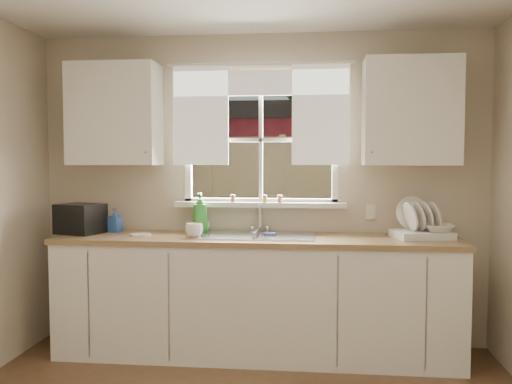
# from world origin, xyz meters

# --- Properties ---
(room_walls) EXTENTS (3.62, 4.02, 2.50)m
(room_walls) POSITION_xyz_m (0.00, -0.07, 1.24)
(room_walls) COLOR beige
(room_walls) RESTS_ON ground
(window) EXTENTS (1.38, 0.16, 1.06)m
(window) POSITION_xyz_m (0.00, 2.00, 1.49)
(window) COLOR white
(window) RESTS_ON room_walls
(curtains) EXTENTS (1.50, 0.03, 0.81)m
(curtains) POSITION_xyz_m (0.00, 1.95, 1.93)
(curtains) COLOR white
(curtains) RESTS_ON room_walls
(base_cabinets) EXTENTS (3.00, 0.62, 0.87)m
(base_cabinets) POSITION_xyz_m (0.00, 1.68, 0.43)
(base_cabinets) COLOR white
(base_cabinets) RESTS_ON ground
(countertop) EXTENTS (3.04, 0.65, 0.04)m
(countertop) POSITION_xyz_m (0.00, 1.68, 0.89)
(countertop) COLOR olive
(countertop) RESTS_ON base_cabinets
(upper_cabinet_left) EXTENTS (0.70, 0.33, 0.80)m
(upper_cabinet_left) POSITION_xyz_m (-1.15, 1.82, 1.85)
(upper_cabinet_left) COLOR white
(upper_cabinet_left) RESTS_ON room_walls
(upper_cabinet_right) EXTENTS (0.70, 0.33, 0.80)m
(upper_cabinet_right) POSITION_xyz_m (1.15, 1.82, 1.85)
(upper_cabinet_right) COLOR white
(upper_cabinet_right) RESTS_ON room_walls
(wall_outlet) EXTENTS (0.08, 0.01, 0.12)m
(wall_outlet) POSITION_xyz_m (0.88, 1.99, 1.08)
(wall_outlet) COLOR beige
(wall_outlet) RESTS_ON room_walls
(sill_jars) EXTENTS (0.42, 0.04, 0.06)m
(sill_jars) POSITION_xyz_m (-0.01, 1.94, 1.18)
(sill_jars) COLOR brown
(sill_jars) RESTS_ON window
(backyard) EXTENTS (20.00, 10.00, 6.13)m
(backyard) POSITION_xyz_m (0.58, 8.42, 3.46)
(backyard) COLOR #335421
(backyard) RESTS_ON ground
(sink) EXTENTS (0.88, 0.52, 0.40)m
(sink) POSITION_xyz_m (0.00, 1.71, 0.84)
(sink) COLOR #B7B7BC
(sink) RESTS_ON countertop
(dish_rack) EXTENTS (0.46, 0.39, 0.30)m
(dish_rack) POSITION_xyz_m (1.23, 1.74, 0.99)
(dish_rack) COLOR silver
(dish_rack) RESTS_ON countertop
(bowl) EXTENTS (0.23, 0.23, 0.06)m
(bowl) POSITION_xyz_m (1.34, 1.70, 0.99)
(bowl) COLOR white
(bowl) RESTS_ON dish_rack
(soap_bottle_a) EXTENTS (0.12, 0.13, 0.32)m
(soap_bottle_a) POSITION_xyz_m (-0.46, 1.81, 1.07)
(soap_bottle_a) COLOR #2A822A
(soap_bottle_a) RESTS_ON countertop
(soap_bottle_b) EXTENTS (0.10, 0.11, 0.19)m
(soap_bottle_b) POSITION_xyz_m (-1.16, 1.82, 1.01)
(soap_bottle_b) COLOR #2D55A8
(soap_bottle_b) RESTS_ON countertop
(soap_bottle_c) EXTENTS (0.15, 0.15, 0.16)m
(soap_bottle_c) POSITION_xyz_m (-0.46, 1.89, 0.99)
(soap_bottle_c) COLOR #EEE1C4
(soap_bottle_c) RESTS_ON countertop
(saucer) EXTENTS (0.17, 0.17, 0.01)m
(saucer) POSITION_xyz_m (-0.89, 1.64, 0.92)
(saucer) COLOR silver
(saucer) RESTS_ON countertop
(cup) EXTENTS (0.17, 0.17, 0.10)m
(cup) POSITION_xyz_m (-0.46, 1.59, 0.96)
(cup) COLOR white
(cup) RESTS_ON countertop
(black_appliance) EXTENTS (0.39, 0.36, 0.23)m
(black_appliance) POSITION_xyz_m (-1.40, 1.71, 1.03)
(black_appliance) COLOR black
(black_appliance) RESTS_ON countertop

